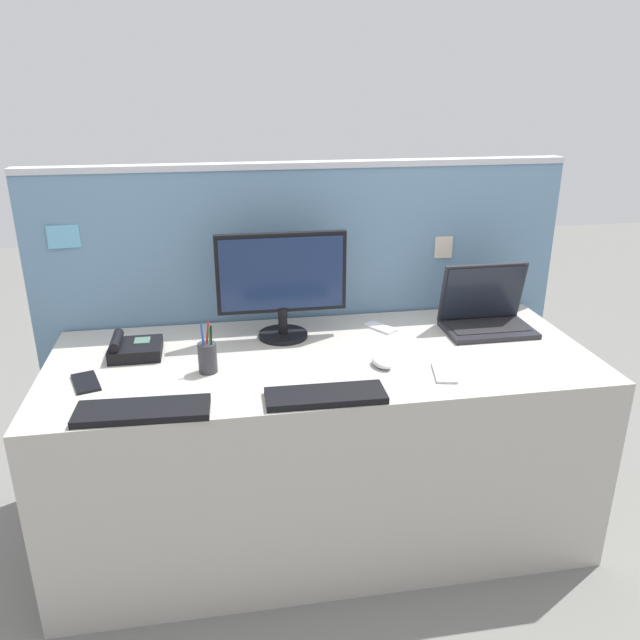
% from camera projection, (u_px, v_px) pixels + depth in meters
% --- Properties ---
extents(ground_plane, '(10.00, 10.00, 0.00)m').
position_uv_depth(ground_plane, '(322.00, 525.00, 2.57)').
color(ground_plane, slate).
extents(desk, '(1.97, 0.80, 0.75)m').
position_uv_depth(desk, '(322.00, 445.00, 2.43)').
color(desk, '#ADA89E').
rests_on(desk, ground_plane).
extents(cubicle_divider, '(2.19, 0.08, 1.39)m').
position_uv_depth(cubicle_divider, '(305.00, 326.00, 2.72)').
color(cubicle_divider, '#6084A3').
rests_on(cubicle_divider, ground_plane).
extents(desktop_monitor, '(0.49, 0.19, 0.41)m').
position_uv_depth(desktop_monitor, '(282.00, 280.00, 2.39)').
color(desktop_monitor, black).
rests_on(desktop_monitor, desk).
extents(laptop, '(0.34, 0.23, 0.26)m').
position_uv_depth(laptop, '(485.00, 312.00, 2.52)').
color(laptop, '#232328').
rests_on(laptop, desk).
extents(desk_phone, '(0.18, 0.17, 0.08)m').
position_uv_depth(desk_phone, '(134.00, 348.00, 2.29)').
color(desk_phone, black).
rests_on(desk_phone, desk).
extents(keyboard_main, '(0.40, 0.16, 0.02)m').
position_uv_depth(keyboard_main, '(143.00, 411.00, 1.89)').
color(keyboard_main, black).
rests_on(keyboard_main, desk).
extents(keyboard_spare, '(0.38, 0.14, 0.02)m').
position_uv_depth(keyboard_spare, '(326.00, 396.00, 1.98)').
color(keyboard_spare, black).
rests_on(keyboard_spare, desk).
extents(computer_mouse_right_hand, '(0.08, 0.11, 0.03)m').
position_uv_depth(computer_mouse_right_hand, '(382.00, 362.00, 2.20)').
color(computer_mouse_right_hand, silver).
rests_on(computer_mouse_right_hand, desk).
extents(pen_cup, '(0.06, 0.06, 0.18)m').
position_uv_depth(pen_cup, '(208.00, 357.00, 2.15)').
color(pen_cup, '#333338').
rests_on(pen_cup, desk).
extents(cell_phone_silver_slab, '(0.10, 0.16, 0.01)m').
position_uv_depth(cell_phone_silver_slab, '(444.00, 373.00, 2.15)').
color(cell_phone_silver_slab, '#B7BAC1').
rests_on(cell_phone_silver_slab, desk).
extents(cell_phone_black_slab, '(0.12, 0.17, 0.01)m').
position_uv_depth(cell_phone_black_slab, '(86.00, 382.00, 2.09)').
color(cell_phone_black_slab, black).
rests_on(cell_phone_black_slab, desk).
extents(cell_phone_white_slab, '(0.13, 0.15, 0.01)m').
position_uv_depth(cell_phone_white_slab, '(380.00, 327.00, 2.54)').
color(cell_phone_white_slab, silver).
rests_on(cell_phone_white_slab, desk).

